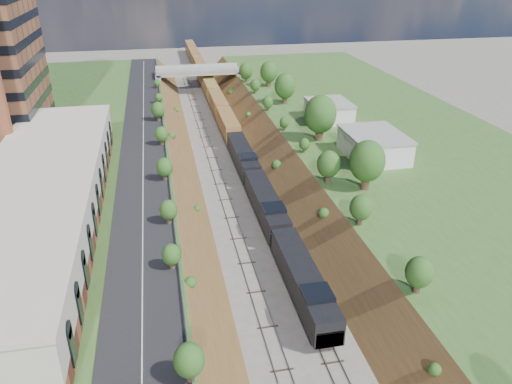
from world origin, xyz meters
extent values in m
cube|color=#375B25|center=(-33.00, 60.00, 2.50)|extent=(44.00, 180.00, 5.00)
cube|color=#375B25|center=(33.00, 60.00, 2.50)|extent=(44.00, 180.00, 5.00)
cube|color=brown|center=(-11.00, 60.00, 0.00)|extent=(10.00, 180.00, 10.00)
cube|color=brown|center=(11.00, 60.00, 0.00)|extent=(10.00, 180.00, 10.00)
cube|color=gray|center=(-2.60, 60.00, 0.09)|extent=(1.58, 180.00, 0.18)
cube|color=gray|center=(2.60, 60.00, 0.09)|extent=(1.58, 180.00, 0.18)
cube|color=black|center=(-15.50, 60.00, 5.05)|extent=(8.00, 180.00, 0.10)
cube|color=#99999E|center=(-11.40, 60.00, 5.55)|extent=(0.06, 171.00, 0.30)
cube|color=brown|center=(-28.00, 38.00, 6.10)|extent=(14.00, 62.00, 2.20)
cube|color=beige|center=(-28.00, 38.00, 9.35)|extent=(14.00, 62.00, 4.30)
cube|color=beige|center=(-28.00, 38.00, 11.75)|extent=(14.30, 62.30, 0.50)
cube|color=gray|center=(-11.50, 122.00, 3.10)|extent=(1.50, 8.00, 6.20)
cube|color=gray|center=(11.50, 122.00, 3.10)|extent=(1.50, 8.00, 6.20)
cube|color=gray|center=(0.00, 122.00, 6.20)|extent=(24.00, 8.00, 1.00)
cube|color=gray|center=(0.00, 118.00, 7.00)|extent=(24.00, 0.30, 0.80)
cube|color=gray|center=(0.00, 126.00, 7.00)|extent=(24.00, 0.30, 0.80)
cube|color=silver|center=(23.50, 52.00, 7.00)|extent=(9.00, 12.00, 4.00)
cube|color=silver|center=(23.00, 74.00, 6.80)|extent=(8.00, 10.00, 3.60)
cylinder|color=#473323|center=(17.00, 40.00, 6.31)|extent=(1.30, 1.30, 2.62)
ellipsoid|color=#294D1B|center=(17.00, 40.00, 9.46)|extent=(5.25, 5.25, 6.30)
cylinder|color=#473323|center=(-11.80, 20.00, 5.61)|extent=(0.66, 0.66, 1.22)
ellipsoid|color=#294D1B|center=(-11.80, 20.00, 7.08)|extent=(2.45, 2.45, 2.94)
cube|color=black|center=(2.60, 16.37, 0.45)|extent=(2.40, 4.00, 0.90)
cube|color=black|center=(2.60, 22.92, 2.48)|extent=(3.18, 19.11, 3.16)
cube|color=black|center=(2.60, 14.87, 1.80)|extent=(2.93, 3.00, 1.80)
cube|color=silver|center=(2.60, 14.87, 2.80)|extent=(2.93, 3.00, 0.15)
cube|color=black|center=(2.60, 17.87, 4.10)|extent=(3.12, 3.10, 0.90)
cube|color=black|center=(2.60, 43.03, 2.48)|extent=(3.18, 19.11, 3.16)
cube|color=black|center=(2.60, 63.14, 2.48)|extent=(3.18, 19.11, 3.16)
cube|color=brown|center=(2.60, 132.93, 2.81)|extent=(3.18, 118.47, 3.82)
camera|label=1|loc=(-12.29, -22.93, 36.77)|focal=35.00mm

